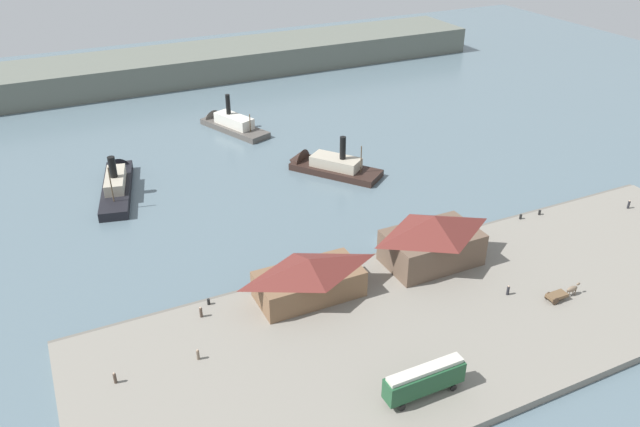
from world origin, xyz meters
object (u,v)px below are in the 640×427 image
(horse_cart, at_px, (562,293))
(pedestrian_at_waters_edge, at_px, (198,355))
(ferry_outer_harbor, at_px, (324,165))
(pedestrian_near_cart, at_px, (508,290))
(ferry_moored_east, at_px, (117,181))
(ferry_approaching_east, at_px, (228,123))
(pedestrian_by_tram, at_px, (201,312))
(street_tram, at_px, (424,379))
(pedestrian_near_west_shed, at_px, (115,378))
(ferry_shed_west_terminal, at_px, (309,277))
(pedestrian_standing_center, at_px, (629,205))
(mooring_post_center_west, at_px, (209,302))
(mooring_post_center_east, at_px, (521,217))
(ferry_shed_customs_shed, at_px, (432,239))
(mooring_post_west, at_px, (540,212))

(horse_cart, xyz_separation_m, pedestrian_at_waters_edge, (-51.88, 10.47, -0.19))
(ferry_outer_harbor, bearing_deg, pedestrian_near_cart, -85.13)
(ferry_moored_east, xyz_separation_m, ferry_approaching_east, (30.42, 21.74, -0.07))
(pedestrian_by_tram, relative_size, ferry_moored_east, 0.07)
(pedestrian_near_cart, relative_size, ferry_outer_harbor, 0.08)
(pedestrian_near_cart, bearing_deg, ferry_outer_harbor, 94.87)
(street_tram, height_order, pedestrian_near_west_shed, street_tram)
(pedestrian_by_tram, height_order, pedestrian_near_cart, pedestrian_by_tram)
(pedestrian_near_cart, bearing_deg, pedestrian_at_waters_edge, 172.08)
(ferry_shed_west_terminal, height_order, pedestrian_standing_center, ferry_shed_west_terminal)
(pedestrian_near_west_shed, relative_size, ferry_approaching_east, 0.07)
(pedestrian_standing_center, bearing_deg, ferry_outer_harbor, 135.67)
(mooring_post_center_west, bearing_deg, pedestrian_near_west_shed, -145.40)
(ferry_approaching_east, bearing_deg, ferry_outer_harbor, -71.74)
(horse_cart, relative_size, pedestrian_by_tram, 3.43)
(pedestrian_near_west_shed, xyz_separation_m, mooring_post_center_east, (73.14, 10.35, -0.30))
(pedestrian_by_tram, bearing_deg, mooring_post_center_east, 2.25)
(pedestrian_at_waters_edge, relative_size, ferry_moored_east, 0.06)
(pedestrian_near_cart, bearing_deg, pedestrian_near_west_shed, 173.24)
(pedestrian_at_waters_edge, height_order, mooring_post_center_west, pedestrian_at_waters_edge)
(horse_cart, bearing_deg, ferry_moored_east, 127.45)
(street_tram, height_order, ferry_approaching_east, ferry_approaching_east)
(pedestrian_near_cart, bearing_deg, ferry_shed_west_terminal, 154.79)
(ferry_shed_west_terminal, distance_m, ferry_moored_east, 54.87)
(ferry_shed_west_terminal, distance_m, mooring_post_center_west, 15.01)
(pedestrian_by_tram, bearing_deg, ferry_approaching_east, 68.99)
(pedestrian_at_waters_edge, bearing_deg, pedestrian_by_tram, 71.32)
(ferry_shed_customs_shed, xyz_separation_m, mooring_post_center_west, (-35.47, 4.57, -3.82))
(ferry_shed_west_terminal, xyz_separation_m, ferry_moored_east, (-18.97, 51.40, -3.03))
(horse_cart, height_order, ferry_approaching_east, ferry_approaching_east)
(pedestrian_near_cart, relative_size, ferry_approaching_east, 0.07)
(ferry_approaching_east, bearing_deg, ferry_shed_west_terminal, -98.89)
(pedestrian_near_west_shed, relative_size, mooring_post_west, 1.83)
(pedestrian_standing_center, bearing_deg, mooring_post_west, 162.40)
(ferry_moored_east, bearing_deg, street_tram, -73.02)
(ferry_shed_customs_shed, height_order, mooring_post_west, ferry_shed_customs_shed)
(mooring_post_west, distance_m, mooring_post_center_east, 4.21)
(pedestrian_standing_center, relative_size, mooring_post_center_east, 1.88)
(street_tram, bearing_deg, mooring_post_west, 32.44)
(mooring_post_center_east, bearing_deg, ferry_moored_east, 143.30)
(mooring_post_center_west, height_order, ferry_outer_harbor, ferry_outer_harbor)
(pedestrian_at_waters_edge, height_order, mooring_post_center_east, pedestrian_at_waters_edge)
(street_tram, relative_size, horse_cart, 1.77)
(ferry_shed_customs_shed, bearing_deg, ferry_approaching_east, 97.73)
(ferry_shed_west_terminal, relative_size, horse_cart, 2.66)
(ferry_shed_customs_shed, height_order, pedestrian_near_west_shed, ferry_shed_customs_shed)
(pedestrian_standing_center, bearing_deg, ferry_approaching_east, 125.75)
(pedestrian_at_waters_edge, xyz_separation_m, mooring_post_center_east, (62.76, 10.65, -0.28))
(street_tram, xyz_separation_m, mooring_post_west, (44.24, 28.12, -2.01))
(horse_cart, relative_size, pedestrian_standing_center, 3.50)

